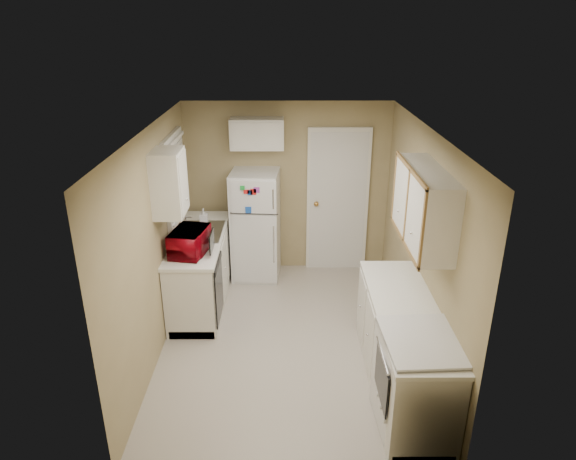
{
  "coord_description": "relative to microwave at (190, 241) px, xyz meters",
  "views": [
    {
      "loc": [
        -0.02,
        -4.93,
        3.4
      ],
      "look_at": [
        0.0,
        0.5,
        1.15
      ],
      "focal_mm": 32.0,
      "sensor_mm": 36.0,
      "label": 1
    }
  ],
  "objects": [
    {
      "name": "wall_front",
      "position": [
        1.12,
        -2.31,
        0.15
      ],
      "size": [
        2.8,
        2.8,
        0.0
      ],
      "primitive_type": "plane",
      "color": "tan",
      "rests_on": "floor"
    },
    {
      "name": "upper_cabinet_left",
      "position": [
        -0.13,
        -0.19,
        0.75
      ],
      "size": [
        0.3,
        0.45,
        0.7
      ],
      "primitive_type": "cube",
      "color": "silver",
      "rests_on": "wall_left"
    },
    {
      "name": "wall_left",
      "position": [
        -0.28,
        -0.41,
        0.15
      ],
      "size": [
        3.8,
        3.8,
        0.0
      ],
      "primitive_type": "plane",
      "color": "tan",
      "rests_on": "floor"
    },
    {
      "name": "upper_cabinet_right",
      "position": [
        2.37,
        -0.91,
        0.75
      ],
      "size": [
        0.3,
        1.2,
        0.7
      ],
      "primitive_type": "cube",
      "color": "silver",
      "rests_on": "wall_right"
    },
    {
      "name": "refrigerator",
      "position": [
        0.68,
        1.2,
        -0.29
      ],
      "size": [
        0.67,
        0.66,
        1.52
      ],
      "primitive_type": "cube",
      "rotation": [
        0.0,
        0.0,
        -0.08
      ],
      "color": "silver",
      "rests_on": "floor"
    },
    {
      "name": "interior_door",
      "position": [
        1.82,
        1.45,
        -0.03
      ],
      "size": [
        0.86,
        0.06,
        2.08
      ],
      "primitive_type": "cube",
      "color": "silver",
      "rests_on": "floor"
    },
    {
      "name": "sink",
      "position": [
        0.02,
        0.64,
        -0.19
      ],
      "size": [
        0.54,
        0.74,
        0.16
      ],
      "primitive_type": "cube",
      "color": "gray",
      "rests_on": "left_counter"
    },
    {
      "name": "window_blinds",
      "position": [
        -0.24,
        0.64,
        0.55
      ],
      "size": [
        0.1,
        0.98,
        1.08
      ],
      "primitive_type": "cube",
      "color": "silver",
      "rests_on": "wall_left"
    },
    {
      "name": "wall_right",
      "position": [
        2.52,
        -0.41,
        0.15
      ],
      "size": [
        3.8,
        3.8,
        0.0
      ],
      "primitive_type": "plane",
      "color": "tan",
      "rests_on": "floor"
    },
    {
      "name": "microwave",
      "position": [
        0.0,
        0.0,
        0.0
      ],
      "size": [
        0.57,
        0.38,
        0.35
      ],
      "primitive_type": "imported",
      "rotation": [
        0.0,
        0.0,
        1.4
      ],
      "color": "#9C0412",
      "rests_on": "left_counter"
    },
    {
      "name": "dishwasher",
      "position": [
        0.31,
        -0.11,
        -0.56
      ],
      "size": [
        0.03,
        0.58,
        0.72
      ],
      "primitive_type": "cube",
      "color": "black",
      "rests_on": "floor"
    },
    {
      "name": "wall_back",
      "position": [
        1.12,
        1.49,
        0.15
      ],
      "size": [
        2.8,
        2.8,
        0.0
      ],
      "primitive_type": "plane",
      "color": "tan",
      "rests_on": "floor"
    },
    {
      "name": "soap_bottle",
      "position": [
        0.03,
        0.88,
        -0.05
      ],
      "size": [
        0.1,
        0.1,
        0.22
      ],
      "primitive_type": "imported",
      "rotation": [
        0.0,
        0.0,
        0.02
      ],
      "color": "white",
      "rests_on": "left_counter"
    },
    {
      "name": "stove",
      "position": [
        2.23,
        -1.76,
        -0.58
      ],
      "size": [
        0.67,
        0.81,
        0.94
      ],
      "primitive_type": "cube",
      "rotation": [
        0.0,
        0.0,
        0.05
      ],
      "color": "silver",
      "rests_on": "floor"
    },
    {
      "name": "right_counter",
      "position": [
        2.22,
        -1.21,
        -0.6
      ],
      "size": [
        0.6,
        2.0,
        0.9
      ],
      "primitive_type": "cube",
      "color": "silver",
      "rests_on": "floor"
    },
    {
      "name": "floor",
      "position": [
        1.12,
        -0.41,
        -1.05
      ],
      "size": [
        3.8,
        3.8,
        0.0
      ],
      "primitive_type": "plane",
      "color": "beige",
      "rests_on": "ground"
    },
    {
      "name": "cabinet_over_fridge",
      "position": [
        0.72,
        1.34,
        0.95
      ],
      "size": [
        0.7,
        0.3,
        0.4
      ],
      "primitive_type": "cube",
      "color": "silver",
      "rests_on": "wall_back"
    },
    {
      "name": "left_counter",
      "position": [
        0.02,
        0.49,
        -0.6
      ],
      "size": [
        0.6,
        1.8,
        0.9
      ],
      "primitive_type": "cube",
      "color": "silver",
      "rests_on": "floor"
    },
    {
      "name": "ceiling",
      "position": [
        1.12,
        -0.41,
        1.35
      ],
      "size": [
        3.8,
        3.8,
        0.0
      ],
      "primitive_type": "plane",
      "color": "white",
      "rests_on": "floor"
    }
  ]
}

